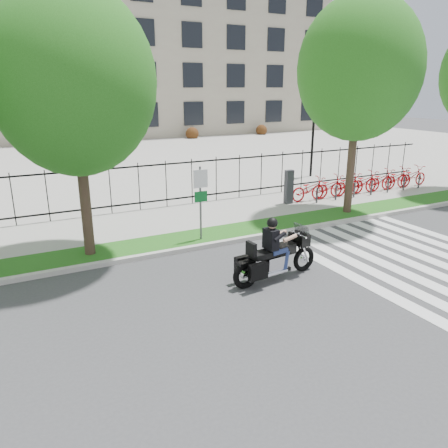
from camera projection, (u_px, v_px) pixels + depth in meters
name	position (u px, v px, depth m)	size (l,w,h in m)	color
ground	(291.00, 294.00, 11.28)	(120.00, 120.00, 0.00)	#3A3A3D
curb	(220.00, 243.00, 14.74)	(60.00, 0.20, 0.15)	#B2AFA8
grass_verge	(209.00, 236.00, 15.46)	(60.00, 1.50, 0.15)	#1A5314
sidewalk	(182.00, 218.00, 17.58)	(60.00, 3.50, 0.15)	#9A9890
plaza	(94.00, 159.00, 32.47)	(80.00, 34.00, 0.10)	#9A9890
crosswalk_stripes	(420.00, 261.00, 13.39)	(5.70, 8.00, 0.01)	silver
iron_fence	(166.00, 184.00, 18.74)	(30.00, 0.06, 2.00)	black
office_building	(47.00, 40.00, 46.40)	(60.00, 21.90, 20.15)	gray
lamp_post_right	(314.00, 122.00, 24.87)	(1.06, 0.70, 4.25)	black
street_tree_1	(74.00, 81.00, 12.11)	(4.61, 4.61, 7.78)	#36261D
street_tree_2	(359.00, 69.00, 16.55)	(4.72, 4.72, 8.34)	#36261D
bike_share_station	(363.00, 182.00, 21.31)	(8.98, 0.89, 1.50)	#2D2D33
sign_pole_regulatory	(201.00, 194.00, 14.45)	(0.50, 0.09, 2.50)	#59595B
motorcycle_rider	(276.00, 255.00, 11.96)	(2.83, 0.91, 2.18)	black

